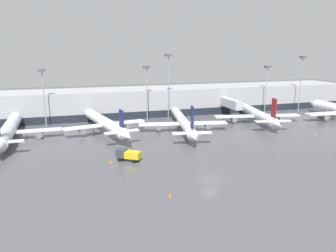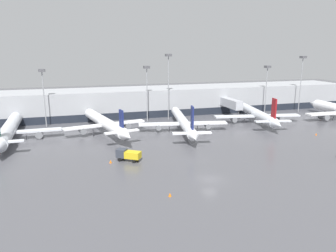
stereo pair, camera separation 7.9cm
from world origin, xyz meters
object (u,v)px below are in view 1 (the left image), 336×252
Objects in this scene: parked_jet_1 at (183,122)px; parked_jet_2 at (8,130)px; service_truck_1 at (128,154)px; apron_light_mast_2 at (43,81)px; traffic_cone_0 at (111,161)px; apron_light_mast_3 at (267,75)px; parked_jet_0 at (257,114)px; apron_light_mast_0 at (147,77)px; traffic_cone_1 at (316,134)px; apron_light_mast_1 at (302,69)px; apron_light_mast_4 at (168,69)px; traffic_cone_3 at (170,195)px; parked_jet_5 at (105,123)px.

parked_jet_2 is (-44.95, 3.80, -0.07)m from parked_jet_1.
service_truck_1 is 42.95m from apron_light_mast_2.
apron_light_mast_3 reaches higher than traffic_cone_0.
service_truck_1 is (-44.75, -23.97, -1.18)m from parked_jet_0.
apron_light_mast_0 is at bearing -73.20° from parked_jet_2.
traffic_cone_1 is at bearing -38.45° from apron_light_mast_0.
parked_jet_1 reaches higher than traffic_cone_0.
apron_light_mast_2 reaches higher than service_truck_1.
apron_light_mast_2 is at bearing 179.11° from apron_light_mast_1.
apron_light_mast_0 is 0.83× the size of apron_light_mast_4.
traffic_cone_3 is at bearing 134.01° from service_truck_1.
parked_jet_1 is at bearing 67.92° from traffic_cone_3.
traffic_cone_0 is 42.12m from apron_light_mast_2.
apron_light_mast_2 is (-87.09, 1.35, -2.16)m from apron_light_mast_1.
traffic_cone_1 is at bearing -103.39° from parked_jet_1.
traffic_cone_1 is 34.25m from apron_light_mast_3.
parked_jet_0 is at bearing 45.65° from traffic_cone_3.
service_truck_1 reaches higher than traffic_cone_1.
traffic_cone_1 is at bearing -24.23° from apron_light_mast_2.
traffic_cone_3 is at bearing -153.27° from traffic_cone_1.
traffic_cone_0 is 71.63m from apron_light_mast_3.
parked_jet_5 is at bearing 92.25° from parked_jet_1.
apron_light_mast_2 is at bearing 75.85° from parked_jet_1.
apron_light_mast_0 reaches higher than parked_jet_1.
traffic_cone_3 is 77.70m from apron_light_mast_3.
parked_jet_0 is at bearing 26.60° from traffic_cone_0.
parked_jet_5 reaches higher than service_truck_1.
apron_light_mast_0 reaches higher than parked_jet_5.
parked_jet_0 is 70.69m from parked_jet_2.
parked_jet_2 is 7.37× the size of service_truck_1.
traffic_cone_0 is 55.54m from traffic_cone_1.
parked_jet_0 is 64.94m from apron_light_mast_2.
parked_jet_2 is 51.62m from traffic_cone_3.
parked_jet_2 is 2.28× the size of apron_light_mast_2.
apron_light_mast_2 reaches higher than parked_jet_0.
traffic_cone_1 is at bearing -120.52° from apron_light_mast_1.
apron_light_mast_4 is (-49.49, 0.87, 0.63)m from apron_light_mast_1.
apron_light_mast_3 is 36.40m from apron_light_mast_4.
service_truck_1 is 0.26× the size of apron_light_mast_1.
traffic_cone_3 is (-48.22, -24.28, -0.00)m from traffic_cone_1.
parked_jet_5 is 56.71× the size of traffic_cone_0.
apron_light_mast_1 is 1.19× the size of apron_light_mast_3.
apron_light_mast_0 is at bearing 78.73° from parked_jet_0.
parked_jet_5 is 23.44m from service_truck_1.
apron_light_mast_3 is at bearing 32.17° from traffic_cone_0.
apron_light_mast_2 reaches higher than traffic_cone_0.
parked_jet_5 is 22.65m from apron_light_mast_0.
service_truck_1 is at bearing -109.01° from apron_light_mast_0.
apron_light_mast_3 is (36.96, 16.98, 10.69)m from parked_jet_1.
apron_light_mast_0 is 30.58m from apron_light_mast_2.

